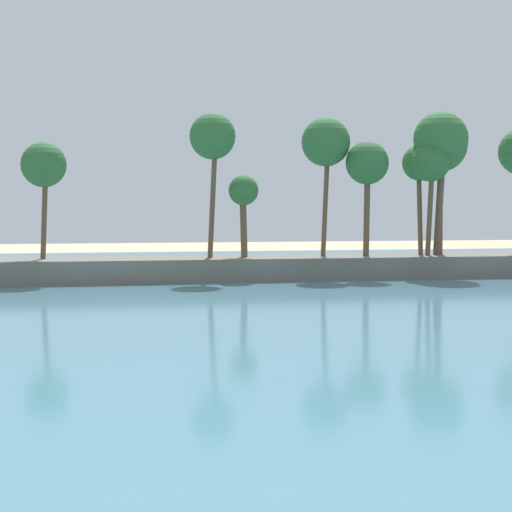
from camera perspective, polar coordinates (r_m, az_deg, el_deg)
sea at (r=56.87m, az=-9.31°, el=-2.35°), size 220.00×93.13×0.06m
palm_headland at (r=63.26m, az=-7.62°, el=2.71°), size 83.58×6.78×13.31m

